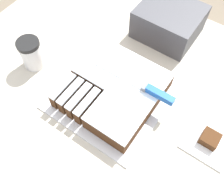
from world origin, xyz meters
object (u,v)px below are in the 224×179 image
at_px(brownie, 210,139).
at_px(storage_box, 169,22).
at_px(knife, 150,90).
at_px(cake_board, 112,95).
at_px(cake, 114,89).
at_px(coffee_cup, 31,54).

bearing_deg(brownie, storage_box, 134.85).
xyz_separation_m(knife, brownie, (0.22, -0.01, -0.06)).
height_order(cake_board, knife, knife).
xyz_separation_m(cake_board, cake, (0.01, 0.01, 0.04)).
bearing_deg(cake_board, coffee_cup, -170.95).
bearing_deg(cake_board, storage_box, 88.25).
bearing_deg(coffee_cup, brownie, 7.40).
relative_size(cake, coffee_cup, 2.59).
relative_size(cake_board, cake, 1.20).
xyz_separation_m(cake, knife, (0.11, 0.04, 0.04)).
distance_m(cake, brownie, 0.33).
bearing_deg(storage_box, knife, -72.25).
xyz_separation_m(knife, coffee_cup, (-0.42, -0.09, -0.02)).
distance_m(knife, coffee_cup, 0.43).
relative_size(knife, coffee_cup, 2.43).
bearing_deg(brownie, cake_board, -174.13).
bearing_deg(storage_box, cake_board, -91.75).
xyz_separation_m(cake_board, storage_box, (0.01, 0.36, 0.06)).
bearing_deg(cake, knife, 20.33).
height_order(cake, brownie, cake).
distance_m(cake_board, knife, 0.14).
distance_m(cake_board, cake, 0.04).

